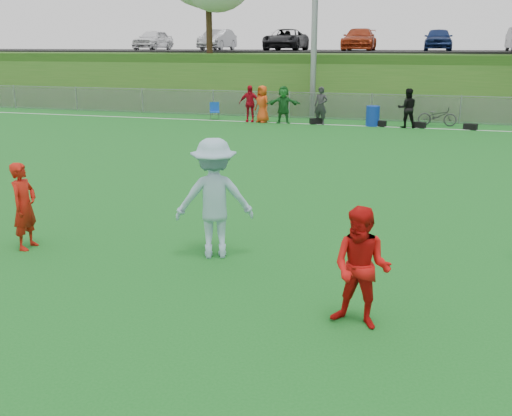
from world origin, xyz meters
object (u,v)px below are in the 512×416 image
(player_red_center, at_px, (361,268))
(bicycle, at_px, (437,116))
(player_blue, at_px, (214,199))
(recycling_bin, at_px, (373,116))
(player_red_left, at_px, (24,206))

(player_red_center, distance_m, bicycle, 20.04)
(player_red_center, xyz_separation_m, player_blue, (-2.66, 1.89, 0.23))
(player_red_center, height_order, recycling_bin, player_red_center)
(player_red_left, height_order, player_blue, player_blue)
(player_red_left, xyz_separation_m, recycling_bin, (4.59, 17.80, -0.34))
(player_blue, xyz_separation_m, bicycle, (4.00, 18.10, -0.59))
(player_red_left, height_order, bicycle, player_red_left)
(bicycle, bearing_deg, recycling_bin, 108.30)
(player_blue, height_order, recycling_bin, player_blue)
(recycling_bin, distance_m, bicycle, 2.91)
(player_red_center, distance_m, recycling_bin, 19.19)
(player_red_center, bearing_deg, recycling_bin, 106.02)
(player_red_center, height_order, player_blue, player_blue)
(player_red_center, bearing_deg, player_blue, 156.31)
(player_red_center, bearing_deg, player_red_left, 179.19)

